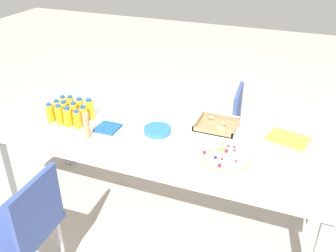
{
  "coord_description": "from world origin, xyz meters",
  "views": [
    {
      "loc": [
        0.83,
        -1.98,
        2.01
      ],
      "look_at": [
        0.02,
        0.08,
        0.77
      ],
      "focal_mm": 39.55,
      "sensor_mm": 36.0,
      "label": 1
    }
  ],
  "objects_px": {
    "chair_near_left": "(25,224)",
    "snack_tray": "(218,126)",
    "juice_bottle_7": "(84,115)",
    "juice_bottle_10": "(80,108)",
    "paper_folder": "(288,139)",
    "juice_bottle_0": "(50,113)",
    "juice_bottle_3": "(77,120)",
    "juice_bottle_9": "(71,106)",
    "juice_bottle_1": "(59,115)",
    "juice_bottle_2": "(68,117)",
    "juice_bottle_6": "(74,112)",
    "juice_bottle_4": "(57,109)",
    "cardboard_tube": "(86,126)",
    "party_table": "(161,142)",
    "juice_bottle_5": "(65,111)",
    "napkin_stack": "(108,128)",
    "juice_bottle_8": "(64,105)",
    "plate_stack": "(157,130)",
    "fruit_pizza": "(225,157)",
    "chair_far_right": "(250,128)",
    "juice_bottle_11": "(90,109)"
  },
  "relations": [
    {
      "from": "snack_tray",
      "to": "napkin_stack",
      "type": "distance_m",
      "value": 0.76
    },
    {
      "from": "juice_bottle_8",
      "to": "juice_bottle_10",
      "type": "relative_size",
      "value": 0.95
    },
    {
      "from": "juice_bottle_3",
      "to": "juice_bottle_4",
      "type": "relative_size",
      "value": 0.98
    },
    {
      "from": "party_table",
      "to": "snack_tray",
      "type": "distance_m",
      "value": 0.41
    },
    {
      "from": "juice_bottle_2",
      "to": "juice_bottle_10",
      "type": "height_order",
      "value": "same"
    },
    {
      "from": "chair_near_left",
      "to": "juice_bottle_8",
      "type": "distance_m",
      "value": 0.95
    },
    {
      "from": "juice_bottle_4",
      "to": "juice_bottle_10",
      "type": "relative_size",
      "value": 0.94
    },
    {
      "from": "juice_bottle_7",
      "to": "juice_bottle_9",
      "type": "distance_m",
      "value": 0.18
    },
    {
      "from": "paper_folder",
      "to": "juice_bottle_0",
      "type": "bearing_deg",
      "value": -167.04
    },
    {
      "from": "juice_bottle_8",
      "to": "juice_bottle_3",
      "type": "bearing_deg",
      "value": -35.17
    },
    {
      "from": "chair_near_left",
      "to": "plate_stack",
      "type": "distance_m",
      "value": 1.0
    },
    {
      "from": "juice_bottle_4",
      "to": "juice_bottle_8",
      "type": "height_order",
      "value": "same"
    },
    {
      "from": "juice_bottle_8",
      "to": "chair_far_right",
      "type": "bearing_deg",
      "value": 29.71
    },
    {
      "from": "juice_bottle_5",
      "to": "paper_folder",
      "type": "bearing_deg",
      "value": 11.14
    },
    {
      "from": "juice_bottle_2",
      "to": "juice_bottle_4",
      "type": "relative_size",
      "value": 1.05
    },
    {
      "from": "party_table",
      "to": "juice_bottle_2",
      "type": "bearing_deg",
      "value": -168.34
    },
    {
      "from": "chair_near_left",
      "to": "paper_folder",
      "type": "height_order",
      "value": "chair_near_left"
    },
    {
      "from": "chair_far_right",
      "to": "plate_stack",
      "type": "xyz_separation_m",
      "value": [
        -0.51,
        -0.74,
        0.27
      ]
    },
    {
      "from": "juice_bottle_7",
      "to": "juice_bottle_10",
      "type": "height_order",
      "value": "juice_bottle_10"
    },
    {
      "from": "juice_bottle_3",
      "to": "plate_stack",
      "type": "bearing_deg",
      "value": 14.53
    },
    {
      "from": "party_table",
      "to": "chair_near_left",
      "type": "distance_m",
      "value": 0.98
    },
    {
      "from": "chair_near_left",
      "to": "snack_tray",
      "type": "xyz_separation_m",
      "value": [
        0.83,
        1.05,
        0.27
      ]
    },
    {
      "from": "juice_bottle_2",
      "to": "juice_bottle_6",
      "type": "distance_m",
      "value": 0.08
    },
    {
      "from": "snack_tray",
      "to": "cardboard_tube",
      "type": "bearing_deg",
      "value": -150.07
    },
    {
      "from": "party_table",
      "to": "fruit_pizza",
      "type": "bearing_deg",
      "value": -15.26
    },
    {
      "from": "juice_bottle_6",
      "to": "juice_bottle_11",
      "type": "bearing_deg",
      "value": 41.16
    },
    {
      "from": "juice_bottle_3",
      "to": "juice_bottle_9",
      "type": "distance_m",
      "value": 0.22
    },
    {
      "from": "juice_bottle_8",
      "to": "fruit_pizza",
      "type": "distance_m",
      "value": 1.27
    },
    {
      "from": "juice_bottle_0",
      "to": "juice_bottle_3",
      "type": "relative_size",
      "value": 1.06
    },
    {
      "from": "juice_bottle_5",
      "to": "juice_bottle_6",
      "type": "relative_size",
      "value": 1.0
    },
    {
      "from": "juice_bottle_0",
      "to": "juice_bottle_1",
      "type": "height_order",
      "value": "juice_bottle_1"
    },
    {
      "from": "party_table",
      "to": "chair_near_left",
      "type": "relative_size",
      "value": 2.8
    },
    {
      "from": "plate_stack",
      "to": "juice_bottle_0",
      "type": "bearing_deg",
      "value": -170.12
    },
    {
      "from": "juice_bottle_0",
      "to": "cardboard_tube",
      "type": "bearing_deg",
      "value": -14.55
    },
    {
      "from": "juice_bottle_10",
      "to": "juice_bottle_6",
      "type": "bearing_deg",
      "value": -91.69
    },
    {
      "from": "juice_bottle_0",
      "to": "juice_bottle_7",
      "type": "xyz_separation_m",
      "value": [
        0.23,
        0.07,
        -0.0
      ]
    },
    {
      "from": "juice_bottle_6",
      "to": "juice_bottle_8",
      "type": "height_order",
      "value": "juice_bottle_6"
    },
    {
      "from": "chair_far_right",
      "to": "plate_stack",
      "type": "bearing_deg",
      "value": -38.78
    },
    {
      "from": "juice_bottle_1",
      "to": "juice_bottle_3",
      "type": "xyz_separation_m",
      "value": [
        0.15,
        -0.0,
        -0.01
      ]
    },
    {
      "from": "juice_bottle_3",
      "to": "fruit_pizza",
      "type": "relative_size",
      "value": 0.42
    },
    {
      "from": "juice_bottle_1",
      "to": "juice_bottle_2",
      "type": "distance_m",
      "value": 0.07
    },
    {
      "from": "juice_bottle_7",
      "to": "snack_tray",
      "type": "height_order",
      "value": "juice_bottle_7"
    },
    {
      "from": "juice_bottle_11",
      "to": "juice_bottle_1",
      "type": "bearing_deg",
      "value": -134.49
    },
    {
      "from": "juice_bottle_7",
      "to": "juice_bottle_6",
      "type": "bearing_deg",
      "value": 175.37
    },
    {
      "from": "juice_bottle_4",
      "to": "plate_stack",
      "type": "bearing_deg",
      "value": 4.38
    },
    {
      "from": "juice_bottle_3",
      "to": "juice_bottle_6",
      "type": "bearing_deg",
      "value": 134.5
    },
    {
      "from": "juice_bottle_8",
      "to": "juice_bottle_9",
      "type": "bearing_deg",
      "value": -0.47
    },
    {
      "from": "chair_far_right",
      "to": "cardboard_tube",
      "type": "relative_size",
      "value": 4.75
    },
    {
      "from": "plate_stack",
      "to": "napkin_stack",
      "type": "relative_size",
      "value": 1.23
    },
    {
      "from": "juice_bottle_0",
      "to": "party_table",
      "type": "bearing_deg",
      "value": 8.92
    }
  ]
}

